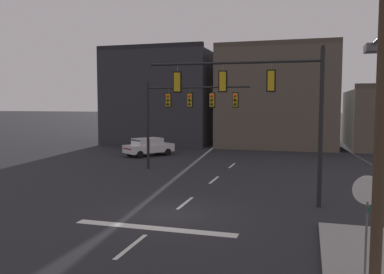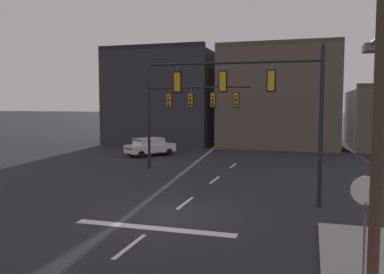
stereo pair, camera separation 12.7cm
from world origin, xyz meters
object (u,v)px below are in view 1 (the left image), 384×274
at_px(stop_sign, 367,202).
at_px(car_lot_nearside, 149,146).
at_px(signal_mast_far_side, 182,107).
at_px(utility_pole, 381,89).
at_px(signal_mast_near_side, 264,96).

relative_size(stop_sign, car_lot_nearside, 0.61).
xyz_separation_m(signal_mast_far_side, utility_pole, (9.99, -16.77, 0.55)).
bearing_deg(utility_pole, signal_mast_near_side, 111.69).
relative_size(signal_mast_far_side, utility_pole, 0.81).
distance_m(car_lot_nearside, utility_pole, 28.33).
distance_m(signal_mast_near_side, car_lot_nearside, 19.13).
relative_size(signal_mast_near_side, stop_sign, 2.87).
height_order(car_lot_nearside, utility_pole, utility_pole).
xyz_separation_m(signal_mast_near_side, signal_mast_far_side, (-6.43, 7.82, -0.55)).
xyz_separation_m(stop_sign, car_lot_nearside, (-15.29, 22.19, -1.29)).
bearing_deg(car_lot_nearside, stop_sign, -55.42).
height_order(signal_mast_far_side, stop_sign, signal_mast_far_side).
distance_m(stop_sign, car_lot_nearside, 26.98).
distance_m(signal_mast_near_side, stop_sign, 8.93).
xyz_separation_m(signal_mast_far_side, stop_sign, (9.97, -15.49, -2.32)).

